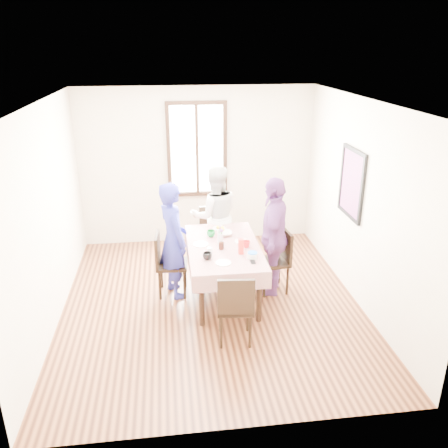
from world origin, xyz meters
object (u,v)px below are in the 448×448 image
at_px(chair_left, 172,264).
at_px(dining_table, 224,271).
at_px(person_far, 215,216).
at_px(person_right, 272,236).
at_px(person_left, 172,240).
at_px(chair_near, 235,306).
at_px(chair_right, 273,261).
at_px(chair_far, 215,236).

bearing_deg(chair_left, dining_table, 82.65).
xyz_separation_m(chair_left, person_far, (0.71, 0.90, 0.35)).
distance_m(dining_table, person_right, 0.84).
relative_size(person_left, person_right, 0.97).
distance_m(dining_table, person_far, 1.13).
height_order(dining_table, person_left, person_left).
height_order(dining_table, person_far, person_far).
relative_size(dining_table, chair_near, 1.70).
bearing_deg(chair_right, person_right, 83.66).
xyz_separation_m(chair_near, person_right, (0.69, 1.11, 0.39)).
distance_m(dining_table, chair_near, 1.07).
distance_m(chair_left, chair_right, 1.42).
xyz_separation_m(chair_near, person_left, (-0.69, 1.21, 0.37)).
height_order(chair_left, person_right, person_right).
distance_m(person_left, person_far, 1.13).
distance_m(dining_table, chair_left, 0.73).
relative_size(chair_left, chair_far, 1.00).
distance_m(chair_left, chair_near, 1.40).
height_order(person_left, person_right, person_right).
relative_size(chair_far, person_far, 0.56).
xyz_separation_m(chair_far, person_right, (0.69, -1.02, 0.39)).
xyz_separation_m(dining_table, chair_right, (0.71, 0.05, 0.08)).
bearing_deg(chair_far, chair_near, 82.57).
bearing_deg(dining_table, person_left, 168.10).
distance_m(chair_left, person_left, 0.37).
bearing_deg(person_far, chair_left, 48.95).
relative_size(chair_left, chair_near, 1.00).
bearing_deg(person_right, chair_far, -127.28).
height_order(chair_far, person_left, person_left).
bearing_deg(chair_far, person_left, 45.73).
bearing_deg(dining_table, chair_far, 90.00).
xyz_separation_m(chair_near, person_far, (0.00, 2.11, 0.35)).
relative_size(person_far, person_right, 0.95).
height_order(dining_table, chair_left, chair_left).
xyz_separation_m(dining_table, chair_near, (-0.00, -1.06, 0.08)).
relative_size(chair_left, person_right, 0.54).
height_order(chair_right, person_right, person_right).
relative_size(chair_near, person_left, 0.55).
bearing_deg(person_left, person_far, -57.29).
xyz_separation_m(chair_right, chair_far, (-0.71, 1.02, 0.00)).
distance_m(chair_right, person_right, 0.39).
relative_size(dining_table, person_right, 0.91).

